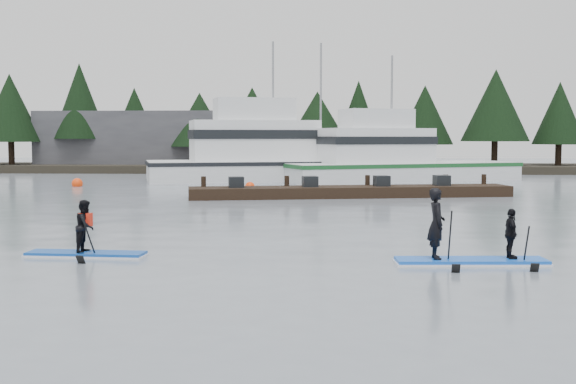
{
  "coord_description": "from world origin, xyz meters",
  "views": [
    {
      "loc": [
        1.23,
        -17.2,
        2.89
      ],
      "look_at": [
        0.0,
        6.0,
        1.1
      ],
      "focal_mm": 45.0,
      "sensor_mm": 36.0,
      "label": 1
    }
  ],
  "objects_px": {
    "fishing_boat_medium": "(395,171)",
    "paddleboard_solo": "(86,236)",
    "paddleboard_duo": "(467,240)",
    "fishing_boat_large": "(278,169)",
    "floating_dock": "(351,192)"
  },
  "relations": [
    {
      "from": "floating_dock",
      "to": "paddleboard_solo",
      "type": "bearing_deg",
      "value": -122.77
    },
    {
      "from": "fishing_boat_medium",
      "to": "paddleboard_solo",
      "type": "distance_m",
      "value": 31.69
    },
    {
      "from": "fishing_boat_medium",
      "to": "paddleboard_duo",
      "type": "height_order",
      "value": "fishing_boat_medium"
    },
    {
      "from": "fishing_boat_large",
      "to": "paddleboard_duo",
      "type": "xyz_separation_m",
      "value": [
        6.37,
        -31.14,
        -0.22
      ]
    },
    {
      "from": "floating_dock",
      "to": "fishing_boat_large",
      "type": "bearing_deg",
      "value": 97.55
    },
    {
      "from": "fishing_boat_medium",
      "to": "paddleboard_duo",
      "type": "distance_m",
      "value": 30.59
    },
    {
      "from": "fishing_boat_large",
      "to": "floating_dock",
      "type": "xyz_separation_m",
      "value": [
        4.37,
        -13.05,
        -0.52
      ]
    },
    {
      "from": "floating_dock",
      "to": "paddleboard_solo",
      "type": "relative_size",
      "value": 5.33
    },
    {
      "from": "paddleboard_solo",
      "to": "fishing_boat_medium",
      "type": "bearing_deg",
      "value": 74.84
    },
    {
      "from": "fishing_boat_medium",
      "to": "paddleboard_duo",
      "type": "bearing_deg",
      "value": -115.3
    },
    {
      "from": "fishing_boat_large",
      "to": "paddleboard_solo",
      "type": "distance_m",
      "value": 30.67
    },
    {
      "from": "fishing_boat_medium",
      "to": "paddleboard_solo",
      "type": "bearing_deg",
      "value": -131.81
    },
    {
      "from": "fishing_boat_medium",
      "to": "floating_dock",
      "type": "bearing_deg",
      "value": -127.6
    },
    {
      "from": "paddleboard_duo",
      "to": "fishing_boat_large",
      "type": "bearing_deg",
      "value": 98.14
    },
    {
      "from": "paddleboard_duo",
      "to": "paddleboard_solo",
      "type": "bearing_deg",
      "value": 172.85
    }
  ]
}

